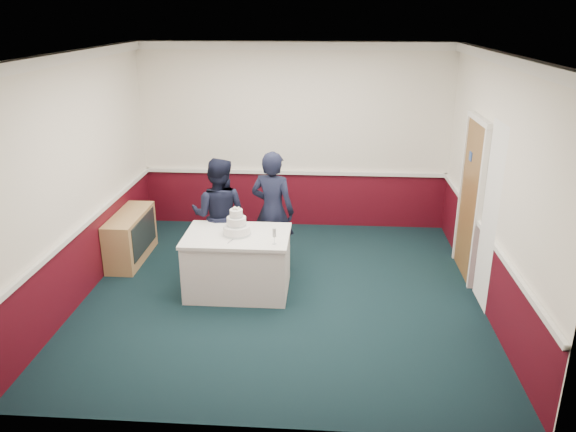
# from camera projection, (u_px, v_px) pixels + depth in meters

# --- Properties ---
(ground) EXTENTS (5.00, 5.00, 0.00)m
(ground) POSITION_uv_depth(u_px,v_px,m) (282.00, 293.00, 7.26)
(ground) COLOR black
(ground) RESTS_ON ground
(room_shell) EXTENTS (5.00, 5.00, 3.00)m
(room_shell) POSITION_uv_depth(u_px,v_px,m) (292.00, 133.00, 7.15)
(room_shell) COLOR white
(room_shell) RESTS_ON ground
(sideboard) EXTENTS (0.41, 1.20, 0.70)m
(sideboard) POSITION_uv_depth(u_px,v_px,m) (131.00, 237.00, 8.13)
(sideboard) COLOR tan
(sideboard) RESTS_ON ground
(cake_table) EXTENTS (1.32, 0.92, 0.79)m
(cake_table) POSITION_uv_depth(u_px,v_px,m) (238.00, 262.00, 7.19)
(cake_table) COLOR white
(cake_table) RESTS_ON ground
(wedding_cake) EXTENTS (0.35, 0.35, 0.36)m
(wedding_cake) POSITION_uv_depth(u_px,v_px,m) (237.00, 226.00, 7.01)
(wedding_cake) COLOR white
(wedding_cake) RESTS_ON cake_table
(cake_knife) EXTENTS (0.09, 0.21, 0.00)m
(cake_knife) POSITION_uv_depth(u_px,v_px,m) (232.00, 240.00, 6.87)
(cake_knife) COLOR silver
(cake_knife) RESTS_ON cake_table
(champagne_flute) EXTENTS (0.05, 0.05, 0.21)m
(champagne_flute) POSITION_uv_depth(u_px,v_px,m) (274.00, 234.00, 6.71)
(champagne_flute) COLOR silver
(champagne_flute) RESTS_ON cake_table
(person_man) EXTENTS (0.83, 0.68, 1.60)m
(person_man) POSITION_uv_depth(u_px,v_px,m) (219.00, 215.00, 7.68)
(person_man) COLOR black
(person_man) RESTS_ON ground
(person_woman) EXTENTS (0.70, 0.55, 1.69)m
(person_woman) POSITION_uv_depth(u_px,v_px,m) (273.00, 211.00, 7.71)
(person_woman) COLOR black
(person_woman) RESTS_ON ground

